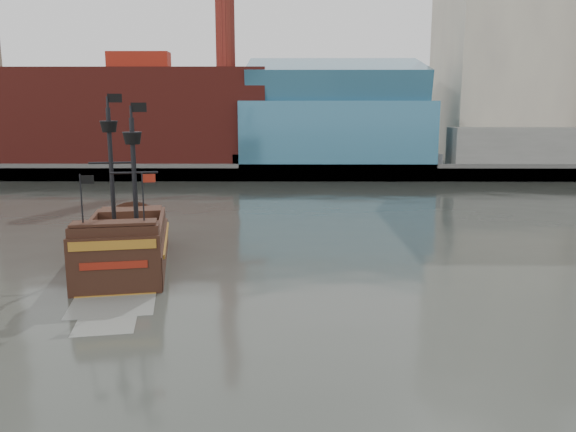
{
  "coord_description": "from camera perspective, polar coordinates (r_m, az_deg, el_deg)",
  "views": [
    {
      "loc": [
        3.05,
        -22.46,
        10.4
      ],
      "look_at": [
        2.81,
        11.91,
        4.0
      ],
      "focal_mm": 35.0,
      "sensor_mm": 36.0,
      "label": 1
    }
  ],
  "objects": [
    {
      "name": "ground",
      "position": [
        24.94,
        -6.88,
        -14.18
      ],
      "size": [
        400.0,
        400.0,
        0.0
      ],
      "primitive_type": "plane",
      "color": "#282A25",
      "rests_on": "ground"
    },
    {
      "name": "promenade_far",
      "position": [
        114.89,
        -1.13,
        5.85
      ],
      "size": [
        220.0,
        60.0,
        2.0
      ],
      "primitive_type": "cube",
      "color": "slate",
      "rests_on": "ground"
    },
    {
      "name": "seawall",
      "position": [
        85.5,
        -1.66,
        4.43
      ],
      "size": [
        220.0,
        1.0,
        2.6
      ],
      "primitive_type": "cube",
      "color": "#4C4C49",
      "rests_on": "ground"
    },
    {
      "name": "skyline",
      "position": [
        107.98,
        1.62,
        18.07
      ],
      "size": [
        149.0,
        45.0,
        62.0
      ],
      "color": "brown",
      "rests_on": "promenade_far"
    },
    {
      "name": "pirate_ship",
      "position": [
        39.77,
        -16.18,
        -3.36
      ],
      "size": [
        8.0,
        17.28,
        12.46
      ],
      "rotation": [
        0.0,
        0.0,
        0.19
      ],
      "color": "black",
      "rests_on": "ground"
    }
  ]
}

